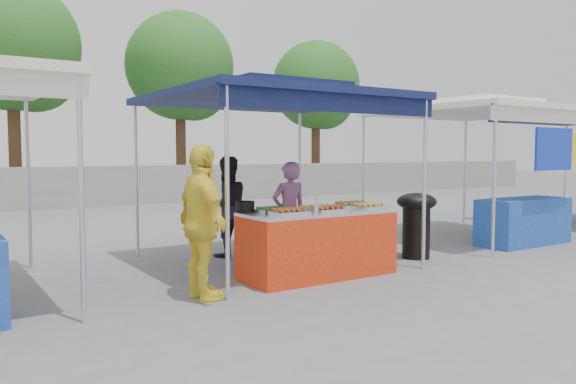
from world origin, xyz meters
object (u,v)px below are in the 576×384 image
wok_burner (416,219)px  customer_person (202,223)px  cooking_pot (245,207)px  vendor_woman (289,213)px  vendor_table (318,244)px  helper_man (226,207)px

wok_burner → customer_person: 3.75m
cooking_pot → vendor_woman: vendor_woman is taller
wok_burner → vendor_woman: 1.98m
vendor_table → helper_man: helper_man is taller
vendor_table → cooking_pot: bearing=157.1°
cooking_pot → wok_burner: size_ratio=0.24×
cooking_pot → wok_burner: wok_burner is taller
wok_burner → helper_man: (-2.32, 1.71, 0.18)m
customer_person → wok_burner: bearing=-83.4°
wok_burner → vendor_table: bearing=-164.2°
vendor_table → customer_person: 1.78m
vendor_woman → customer_person: customer_person is taller
vendor_table → wok_burner: bearing=6.0°
vendor_table → vendor_woman: size_ratio=1.36×
vendor_woman → customer_person: bearing=35.0°
cooking_pot → helper_man: bearing=71.1°
vendor_table → vendor_woman: bearing=81.7°
helper_man → customer_person: customer_person is taller
helper_man → vendor_table: bearing=99.5°
cooking_pot → wok_burner: (2.85, -0.15, -0.33)m
vendor_table → vendor_woman: 0.93m
helper_man → customer_person: 2.57m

